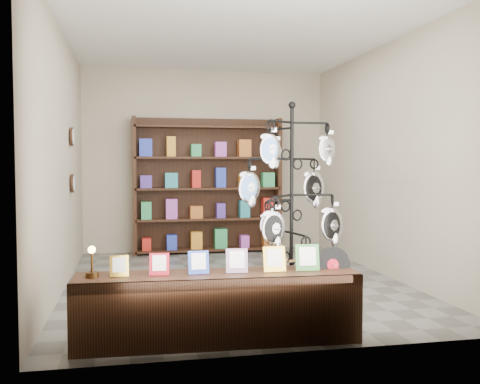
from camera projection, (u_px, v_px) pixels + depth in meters
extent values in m
plane|color=slate|center=(234.00, 282.00, 6.56)|extent=(5.00, 5.00, 0.00)
plane|color=#BFB49A|center=(206.00, 161.00, 8.93)|extent=(4.00, 0.00, 4.00)
plane|color=#BFB49A|center=(296.00, 157.00, 4.04)|extent=(4.00, 0.00, 4.00)
plane|color=#BFB49A|center=(62.00, 160.00, 6.09)|extent=(0.00, 5.00, 5.00)
plane|color=#BFB49A|center=(386.00, 160.00, 6.88)|extent=(0.00, 5.00, 5.00)
plane|color=white|center=(234.00, 35.00, 6.41)|extent=(5.00, 5.00, 0.00)
cylinder|color=black|center=(291.00, 320.00, 4.92)|extent=(0.53, 0.53, 0.03)
cylinder|color=black|center=(291.00, 215.00, 4.87)|extent=(0.04, 0.04, 1.96)
sphere|color=black|center=(292.00, 105.00, 4.82)|extent=(0.07, 0.07, 0.07)
ellipsoid|color=silver|center=(278.00, 252.00, 5.06)|extent=(0.11, 0.07, 0.21)
cube|color=#A26F43|center=(306.00, 259.00, 4.63)|extent=(0.35, 0.17, 0.04)
cube|color=black|center=(218.00, 308.00, 4.35)|extent=(2.31, 0.57, 0.56)
cube|color=gold|center=(119.00, 266.00, 4.21)|extent=(0.15, 0.06, 0.17)
cube|color=#AD0D1D|center=(159.00, 264.00, 4.25)|extent=(0.16, 0.06, 0.18)
cube|color=#263FA5|center=(198.00, 262.00, 4.30)|extent=(0.17, 0.06, 0.19)
cube|color=#E54C33|center=(237.00, 261.00, 4.35)|extent=(0.18, 0.07, 0.20)
cube|color=gold|center=(274.00, 259.00, 4.40)|extent=(0.19, 0.07, 0.21)
cube|color=#337233|center=(307.00, 257.00, 4.44)|extent=(0.20, 0.07, 0.22)
cylinder|color=black|center=(333.00, 265.00, 4.53)|extent=(0.32, 0.08, 0.31)
cylinder|color=#AD0D1D|center=(333.00, 265.00, 4.53)|extent=(0.11, 0.03, 0.10)
cylinder|color=#432B13|center=(92.00, 275.00, 4.18)|extent=(0.10, 0.10, 0.04)
cylinder|color=#432B13|center=(92.00, 263.00, 4.17)|extent=(0.02, 0.02, 0.15)
sphere|color=#FFBF59|center=(92.00, 250.00, 4.17)|extent=(0.06, 0.06, 0.06)
cube|color=black|center=(207.00, 185.00, 8.89)|extent=(2.40, 0.04, 2.20)
cube|color=black|center=(134.00, 186.00, 8.50)|extent=(0.06, 0.36, 2.20)
cube|color=black|center=(277.00, 185.00, 8.97)|extent=(0.06, 0.36, 2.20)
cube|color=black|center=(208.00, 249.00, 8.79)|extent=(2.36, 0.36, 0.04)
cube|color=black|center=(208.00, 219.00, 8.77)|extent=(2.36, 0.36, 0.03)
cube|color=black|center=(208.00, 188.00, 8.74)|extent=(2.36, 0.36, 0.04)
cube|color=black|center=(208.00, 158.00, 8.71)|extent=(2.36, 0.36, 0.04)
cube|color=black|center=(208.00, 127.00, 8.69)|extent=(2.36, 0.36, 0.04)
cylinder|color=black|center=(72.00, 137.00, 6.86)|extent=(0.03, 0.24, 0.24)
cylinder|color=black|center=(73.00, 183.00, 6.89)|extent=(0.03, 0.24, 0.24)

